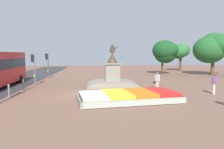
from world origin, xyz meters
name	(u,v)px	position (x,y,z in m)	size (l,w,h in m)	color
ground_plane	(84,94)	(0.00, 0.00, 0.00)	(92.39, 92.39, 0.00)	brown
flower_planter	(129,97)	(3.32, -2.67, 0.30)	(7.64, 4.68, 0.66)	#38281C
statue_monument	(112,78)	(2.70, 5.08, 0.82)	(5.14, 5.14, 4.31)	gray
traffic_light_mid_block	(33,64)	(-5.48, 5.29, 2.27)	(0.41, 0.29, 3.28)	slate
traffic_light_far_corner	(47,61)	(-5.52, 11.98, 2.33)	(0.42, 0.30, 3.37)	#4C5156
pedestrian_with_handbag	(157,80)	(6.68, 2.11, 0.92)	(0.50, 0.64, 1.63)	beige
pedestrian_crossing_plaza	(214,82)	(10.69, -0.69, 1.04)	(0.44, 0.42, 1.78)	beige
kerb_bollard_mid_a	(9,91)	(-5.65, -0.93, 0.55)	(0.17, 0.17, 1.05)	slate
kerb_bollard_mid_b	(23,86)	(-5.74, 2.64, 0.40)	(0.12, 0.12, 0.77)	#2D2D33
kerb_bollard_north	(23,84)	(-5.74, 2.70, 0.51)	(0.12, 0.12, 0.98)	slate
park_tree_far_left	(166,51)	(12.27, 16.96, 3.76)	(4.06, 4.10, 5.55)	#4C3823
park_tree_behind_statue	(180,51)	(17.65, 24.37, 3.84)	(4.20, 3.66, 5.43)	brown
park_tree_far_right	(214,47)	(19.32, 15.08, 4.39)	(6.09, 5.46, 6.63)	brown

